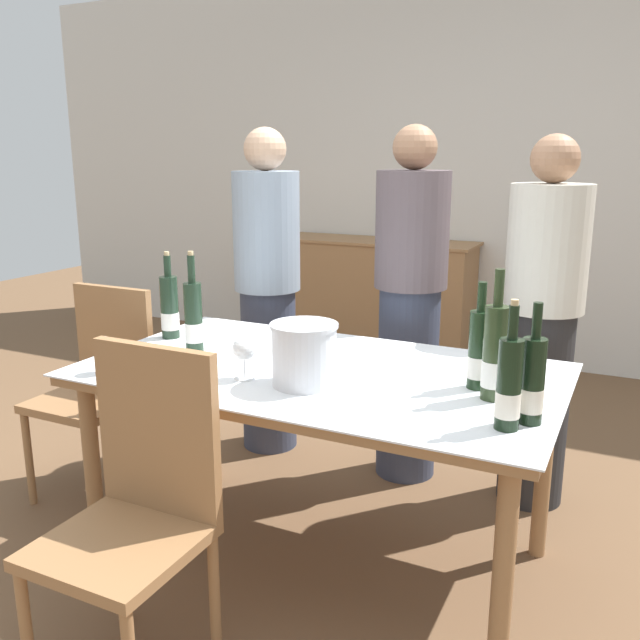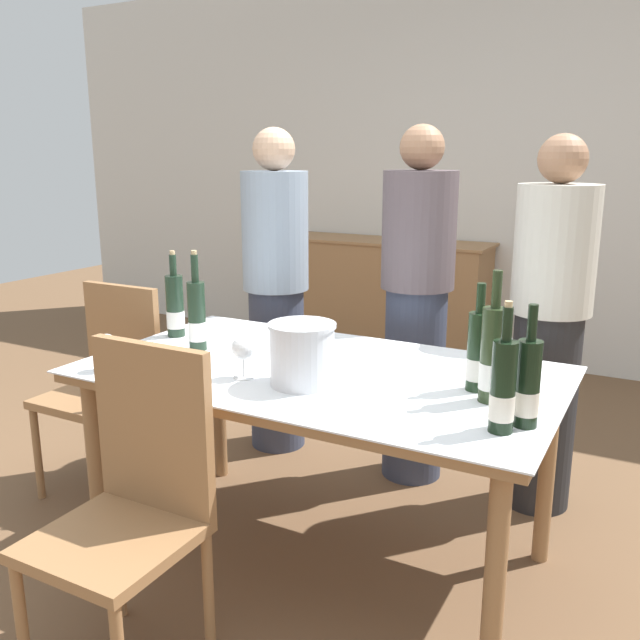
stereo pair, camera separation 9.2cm
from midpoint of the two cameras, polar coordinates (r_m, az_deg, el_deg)
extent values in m
plane|color=brown|center=(2.75, -1.01, -19.30)|extent=(12.00, 12.00, 0.00)
cube|color=silver|center=(5.05, 14.28, 12.27)|extent=(8.00, 0.10, 2.80)
cube|color=#996B42|center=(5.14, 3.43, 1.79)|extent=(1.58, 0.44, 0.86)
cube|color=#996B42|center=(5.07, 3.50, 6.67)|extent=(1.62, 0.46, 0.02)
cylinder|color=#996B42|center=(2.70, -19.53, -12.12)|extent=(0.06, 0.06, 0.71)
cylinder|color=#996B42|center=(2.04, 13.79, -20.69)|extent=(0.06, 0.06, 0.71)
cylinder|color=#996B42|center=(3.23, -9.84, -7.15)|extent=(0.06, 0.06, 0.71)
cylinder|color=#996B42|center=(2.71, 17.38, -11.88)|extent=(0.06, 0.06, 0.71)
cube|color=#996B42|center=(2.43, -1.09, -4.69)|extent=(1.65, 0.93, 0.04)
cube|color=white|center=(2.42, -1.09, -4.22)|extent=(1.68, 0.96, 0.01)
cylinder|color=silver|center=(2.23, -2.53, -2.92)|extent=(0.21, 0.21, 0.21)
cylinder|color=silver|center=(2.20, -2.55, -0.46)|extent=(0.23, 0.23, 0.01)
cylinder|color=#1E3323|center=(2.88, -13.45, 1.04)|extent=(0.07, 0.07, 0.26)
cylinder|color=white|center=(2.89, -13.39, -0.06)|extent=(0.07, 0.07, 0.07)
cylinder|color=#1E3323|center=(2.84, -13.64, 4.43)|extent=(0.03, 0.03, 0.09)
cylinder|color=tan|center=(2.84, -13.70, 5.46)|extent=(0.02, 0.02, 0.02)
cylinder|color=black|center=(2.24, 12.10, -2.50)|extent=(0.07, 0.07, 0.26)
cylinder|color=white|center=(2.26, 12.03, -3.88)|extent=(0.07, 0.07, 0.07)
cylinder|color=black|center=(2.20, 12.33, 1.92)|extent=(0.03, 0.03, 0.10)
cylinder|color=#1E3323|center=(2.66, -11.59, 0.22)|extent=(0.07, 0.07, 0.27)
cylinder|color=white|center=(2.67, -11.52, -1.02)|extent=(0.07, 0.07, 0.08)
cylinder|color=#1E3323|center=(2.62, -11.78, 4.20)|extent=(0.03, 0.03, 0.11)
cylinder|color=tan|center=(2.61, -11.85, 5.53)|extent=(0.02, 0.02, 0.02)
cylinder|color=#28381E|center=(2.14, 13.34, -2.75)|extent=(0.08, 0.08, 0.30)
cylinder|color=white|center=(2.16, 13.24, -4.41)|extent=(0.08, 0.08, 0.08)
cylinder|color=#28381E|center=(2.10, 13.65, 2.64)|extent=(0.03, 0.03, 0.11)
cylinder|color=black|center=(1.93, 14.31, -5.31)|extent=(0.07, 0.07, 0.26)
cylinder|color=silver|center=(1.95, 14.21, -6.89)|extent=(0.07, 0.07, 0.07)
cylinder|color=black|center=(1.88, 14.63, -0.21)|extent=(0.03, 0.03, 0.09)
cylinder|color=tan|center=(1.87, 14.73, 1.44)|extent=(0.02, 0.02, 0.02)
cylinder|color=black|center=(1.99, 16.19, -4.98)|extent=(0.07, 0.07, 0.25)
cylinder|color=silver|center=(2.01, 16.09, -6.46)|extent=(0.07, 0.07, 0.07)
cylinder|color=black|center=(1.94, 16.54, -0.06)|extent=(0.03, 0.03, 0.10)
cylinder|color=white|center=(2.50, -18.57, -4.19)|extent=(0.06, 0.06, 0.00)
cylinder|color=white|center=(2.49, -18.63, -3.41)|extent=(0.01, 0.01, 0.07)
sphere|color=white|center=(2.48, -18.74, -2.12)|extent=(0.07, 0.07, 0.07)
cylinder|color=white|center=(2.50, 13.74, -3.92)|extent=(0.07, 0.07, 0.00)
cylinder|color=white|center=(2.49, 13.79, -3.18)|extent=(0.01, 0.01, 0.06)
sphere|color=white|center=(2.47, 13.87, -1.84)|extent=(0.08, 0.08, 0.08)
cylinder|color=white|center=(2.33, -7.48, -4.88)|extent=(0.07, 0.07, 0.00)
cylinder|color=white|center=(2.32, -7.51, -3.97)|extent=(0.01, 0.01, 0.07)
sphere|color=white|center=(2.30, -7.57, -2.43)|extent=(0.08, 0.08, 0.08)
cylinder|color=#996B42|center=(3.27, -24.07, -10.60)|extent=(0.03, 0.03, 0.43)
cylinder|color=#996B42|center=(3.02, -19.41, -12.27)|extent=(0.03, 0.03, 0.43)
cylinder|color=#996B42|center=(3.50, -19.44, -8.60)|extent=(0.03, 0.03, 0.43)
cylinder|color=#996B42|center=(3.26, -14.77, -9.92)|extent=(0.03, 0.03, 0.43)
cube|color=#996B42|center=(3.17, -19.76, -6.47)|extent=(0.42, 0.42, 0.04)
cube|color=#996B42|center=(3.23, -17.71, -1.33)|extent=(0.42, 0.04, 0.46)
cylinder|color=#996B42|center=(2.23, -24.65, -22.99)|extent=(0.03, 0.03, 0.41)
cylinder|color=#996B42|center=(2.43, -17.62, -19.03)|extent=(0.03, 0.03, 0.41)
cylinder|color=#996B42|center=(2.23, -10.13, -21.91)|extent=(0.03, 0.03, 0.41)
cube|color=#996B42|center=(2.09, -17.83, -17.64)|extent=(0.42, 0.42, 0.04)
cube|color=#996B42|center=(2.09, -14.76, -8.91)|extent=(0.42, 0.04, 0.52)
cylinder|color=#383F56|center=(3.53, -5.06, -4.10)|extent=(0.28, 0.28, 0.84)
cylinder|color=#8C9EB2|center=(3.38, -5.31, 7.44)|extent=(0.33, 0.33, 0.58)
sphere|color=#DBAD89|center=(3.36, -5.47, 14.14)|extent=(0.21, 0.21, 0.21)
cylinder|color=#383F56|center=(3.22, 6.55, -5.22)|extent=(0.28, 0.28, 0.91)
cylinder|color=#594C51|center=(3.06, 6.92, 7.55)|extent=(0.33, 0.33, 0.52)
sphere|color=#A37556|center=(3.04, 7.12, 14.25)|extent=(0.20, 0.20, 0.20)
cylinder|color=#262628|center=(3.09, 16.85, -7.03)|extent=(0.28, 0.28, 0.86)
cylinder|color=beige|center=(2.93, 17.80, 5.76)|extent=(0.33, 0.33, 0.52)
sphere|color=#A37556|center=(2.90, 18.33, 12.78)|extent=(0.20, 0.20, 0.20)
camera|label=1|loc=(0.05, -91.11, -0.27)|focal=38.00mm
camera|label=2|loc=(0.05, 88.89, 0.27)|focal=38.00mm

